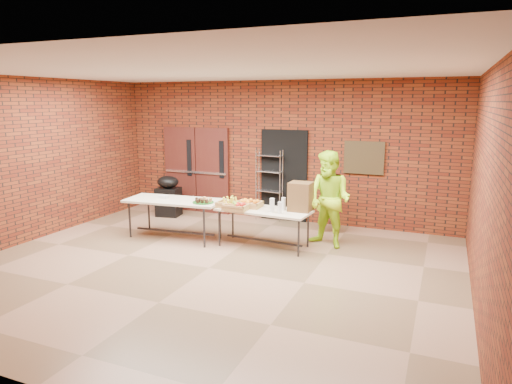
# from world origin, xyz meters

# --- Properties ---
(room) EXTENTS (8.08, 7.08, 3.28)m
(room) POSITION_xyz_m (0.00, 0.00, 1.60)
(room) COLOR brown
(room) RESTS_ON ground
(double_doors) EXTENTS (1.78, 0.12, 2.10)m
(double_doors) POSITION_xyz_m (-2.20, 3.44, 1.05)
(double_doors) COLOR #431A13
(double_doors) RESTS_ON room
(dark_doorway) EXTENTS (1.10, 0.06, 2.10)m
(dark_doorway) POSITION_xyz_m (0.10, 3.46, 1.05)
(dark_doorway) COLOR black
(dark_doorway) RESTS_ON room
(bronze_plaque) EXTENTS (0.85, 0.04, 0.70)m
(bronze_plaque) POSITION_xyz_m (1.90, 3.45, 1.55)
(bronze_plaque) COLOR #392B16
(bronze_plaque) RESTS_ON room
(wire_rack) EXTENTS (0.63, 0.28, 1.65)m
(wire_rack) POSITION_xyz_m (-0.21, 3.32, 0.83)
(wire_rack) COLOR silver
(wire_rack) RESTS_ON room
(table_left) EXTENTS (2.01, 0.99, 0.80)m
(table_left) POSITION_xyz_m (-1.46, 1.26, 0.73)
(table_left) COLOR beige
(table_left) RESTS_ON room
(table_right) EXTENTS (1.82, 0.86, 0.73)m
(table_right) POSITION_xyz_m (0.41, 1.42, 0.67)
(table_right) COLOR beige
(table_right) RESTS_ON room
(basket_bananas) EXTENTS (0.44, 0.34, 0.14)m
(basket_bananas) POSITION_xyz_m (-0.27, 1.33, 0.79)
(basket_bananas) COLOR #A96F44
(basket_bananas) RESTS_ON table_right
(basket_oranges) EXTENTS (0.46, 0.35, 0.14)m
(basket_oranges) POSITION_xyz_m (0.09, 1.48, 0.79)
(basket_oranges) COLOR #A96F44
(basket_oranges) RESTS_ON table_right
(basket_apples) EXTENTS (0.45, 0.35, 0.14)m
(basket_apples) POSITION_xyz_m (-0.05, 1.19, 0.79)
(basket_apples) COLOR #A96F44
(basket_apples) RESTS_ON table_right
(muffin_tray) EXTENTS (0.41, 0.41, 0.10)m
(muffin_tray) POSITION_xyz_m (-0.77, 1.22, 0.84)
(muffin_tray) COLOR #144C14
(muffin_tray) RESTS_ON table_left
(napkin_box) EXTENTS (0.18, 0.12, 0.06)m
(napkin_box) POSITION_xyz_m (-1.71, 1.28, 0.83)
(napkin_box) COLOR silver
(napkin_box) RESTS_ON table_left
(coffee_dispenser) EXTENTS (0.41, 0.36, 0.54)m
(coffee_dispenser) POSITION_xyz_m (1.08, 1.58, 1.00)
(coffee_dispenser) COLOR #51361B
(coffee_dispenser) RESTS_ON table_right
(cup_stack_front) EXTENTS (0.09, 0.09, 0.26)m
(cup_stack_front) POSITION_xyz_m (0.64, 1.26, 0.86)
(cup_stack_front) COLOR silver
(cup_stack_front) RESTS_ON table_right
(cup_stack_mid) EXTENTS (0.07, 0.07, 0.22)m
(cup_stack_mid) POSITION_xyz_m (0.80, 1.23, 0.84)
(cup_stack_mid) COLOR silver
(cup_stack_mid) RESTS_ON table_right
(cup_stack_back) EXTENTS (0.08, 0.08, 0.24)m
(cup_stack_back) POSITION_xyz_m (0.78, 1.50, 0.85)
(cup_stack_back) COLOR silver
(cup_stack_back) RESTS_ON table_right
(covered_grill) EXTENTS (0.61, 0.54, 0.98)m
(covered_grill) POSITION_xyz_m (-2.60, 2.76, 0.49)
(covered_grill) COLOR black
(covered_grill) RESTS_ON room
(volunteer_woman) EXTENTS (0.56, 0.38, 1.49)m
(volunteer_woman) POSITION_xyz_m (1.31, 2.85, 0.74)
(volunteer_woman) COLOR #B5EF1A
(volunteer_woman) RESTS_ON room
(volunteer_man) EXTENTS (1.07, 0.95, 1.83)m
(volunteer_man) POSITION_xyz_m (1.54, 1.92, 0.92)
(volunteer_man) COLOR #B5EF1A
(volunteer_man) RESTS_ON room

